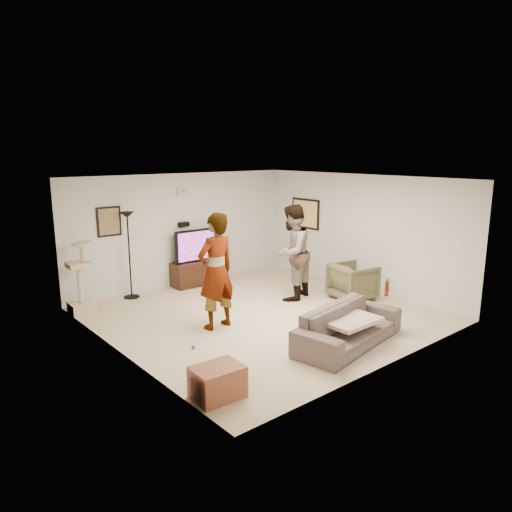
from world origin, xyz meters
TOP-DOWN VIEW (x-y plane):
  - floor at (0.00, 0.00)m, footprint 5.50×5.50m
  - ceiling at (0.00, 0.00)m, footprint 5.50×5.50m
  - wall_back at (0.00, 2.75)m, footprint 5.50×0.04m
  - wall_front at (0.00, -2.75)m, footprint 5.50×0.04m
  - wall_left at (-2.75, 0.00)m, footprint 0.04×5.50m
  - wall_right at (2.75, 0.00)m, footprint 0.04×5.50m
  - wall_clock at (0.00, 2.72)m, footprint 0.26×0.04m
  - wall_speaker at (0.00, 2.69)m, footprint 0.25×0.10m
  - picture_back at (-1.70, 2.73)m, footprint 0.42×0.03m
  - picture_right at (2.73, 1.60)m, footprint 0.03×0.78m
  - tv_stand at (0.26, 2.50)m, footprint 1.31×0.45m
  - console_box at (0.32, 2.11)m, footprint 0.40×0.30m
  - tv at (0.26, 2.50)m, footprint 1.22×0.08m
  - tv_screen at (0.26, 2.46)m, footprint 1.12×0.01m
  - floor_lamp at (-1.40, 2.55)m, footprint 0.32×0.32m
  - cat_tree at (-2.53, 2.28)m, footprint 0.45×0.45m
  - person_left at (-1.02, 0.02)m, footprint 0.76×0.53m
  - person_right at (1.10, 0.37)m, footprint 1.13×1.01m
  - sofa at (0.13, -1.92)m, footprint 2.19×1.14m
  - throw_blanket at (0.12, -1.92)m, footprint 0.92×0.72m
  - beer_bottle at (1.09, -1.92)m, footprint 0.06×0.06m
  - armchair at (2.04, -0.46)m, footprint 0.95×0.93m
  - side_table at (-2.40, -1.95)m, footprint 0.64×0.49m
  - toy_ball at (-1.84, -0.51)m, footprint 0.06×0.06m

SIDE VIEW (x-z plane):
  - floor at x=0.00m, z-range -0.02..0.00m
  - toy_ball at x=-1.84m, z-range 0.00..0.06m
  - console_box at x=0.32m, z-range 0.00..0.07m
  - side_table at x=-2.40m, z-range 0.00..0.41m
  - tv_stand at x=0.26m, z-range 0.00..0.55m
  - sofa at x=0.13m, z-range 0.00..0.61m
  - armchair at x=2.04m, z-range 0.00..0.74m
  - throw_blanket at x=0.12m, z-range 0.38..0.44m
  - cat_tree at x=-2.53m, z-range 0.00..1.36m
  - beer_bottle at x=1.09m, z-range 0.61..0.86m
  - floor_lamp at x=-1.40m, z-range 0.00..1.78m
  - tv at x=0.26m, z-range 0.55..1.27m
  - tv_screen at x=0.26m, z-range 0.59..1.23m
  - person_right at x=1.10m, z-range 0.00..1.94m
  - person_left at x=-1.02m, z-range 0.00..1.99m
  - wall_back at x=0.00m, z-range 0.00..2.50m
  - wall_front at x=0.00m, z-range 0.00..2.50m
  - wall_left at x=-2.75m, z-range 0.00..2.50m
  - wall_right at x=2.75m, z-range 0.00..2.50m
  - wall_speaker at x=0.00m, z-range 1.33..1.43m
  - picture_right at x=2.73m, z-range 1.19..1.81m
  - picture_back at x=-1.70m, z-range 1.34..1.86m
  - wall_clock at x=0.00m, z-range 1.97..2.23m
  - ceiling at x=0.00m, z-range 2.50..2.52m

